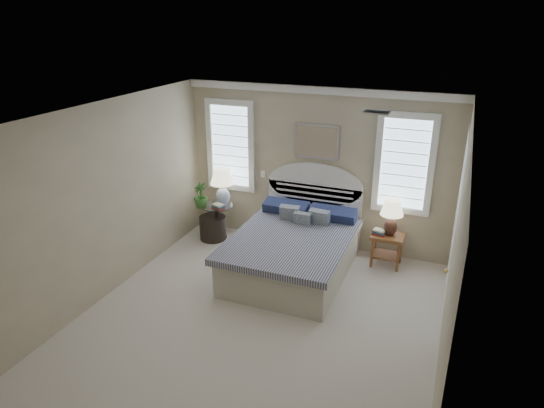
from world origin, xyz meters
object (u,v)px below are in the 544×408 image
at_px(bed, 295,248).
at_px(side_table_left, 217,218).
at_px(nightstand_right, 387,243).
at_px(lamp_right, 392,214).
at_px(lamp_left, 222,183).
at_px(floor_pot, 213,228).

distance_m(bed, side_table_left, 1.75).
height_order(nightstand_right, lamp_right, lamp_right).
distance_m(side_table_left, lamp_right, 3.01).
height_order(bed, lamp_left, bed).
xyz_separation_m(bed, lamp_right, (1.32, 0.72, 0.50)).
xyz_separation_m(floor_pot, lamp_left, (0.15, 0.14, 0.82)).
height_order(nightstand_right, lamp_left, lamp_left).
distance_m(bed, lamp_right, 1.58).
bearing_deg(nightstand_right, side_table_left, -178.06).
bearing_deg(floor_pot, bed, -17.30).
xyz_separation_m(side_table_left, lamp_left, (0.09, 0.08, 0.65)).
height_order(side_table_left, lamp_left, lamp_left).
distance_m(side_table_left, lamp_left, 0.66).
xyz_separation_m(lamp_left, lamp_right, (2.88, 0.05, -0.15)).
bearing_deg(floor_pot, lamp_right, 3.50).
height_order(side_table_left, nightstand_right, side_table_left).
relative_size(side_table_left, nightstand_right, 1.19).
bearing_deg(bed, floor_pot, 162.70).
relative_size(lamp_left, lamp_right, 1.15).
xyz_separation_m(bed, lamp_left, (-1.56, 0.67, 0.65)).
xyz_separation_m(side_table_left, lamp_right, (2.97, 0.13, 0.49)).
bearing_deg(lamp_right, bed, -151.43).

